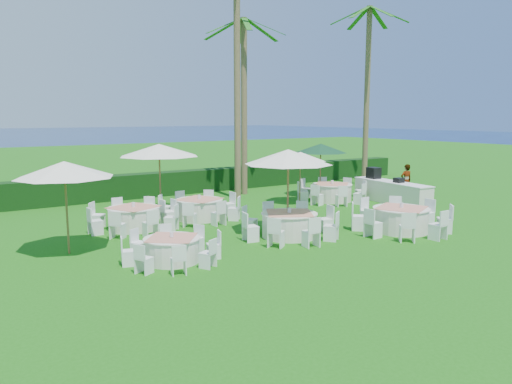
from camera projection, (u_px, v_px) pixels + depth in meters
ground at (304, 245)px, 15.92m from camera, size 120.00×120.00×0.00m
hedge at (155, 184)px, 25.66m from camera, size 34.00×1.00×1.20m
banquet_table_a at (172, 249)px, 14.07m from camera, size 2.77×2.77×0.86m
banquet_table_b at (289, 224)px, 16.96m from camera, size 3.36×3.36×1.01m
banquet_table_c at (401, 219)px, 17.74m from camera, size 3.47×3.47×1.04m
banquet_table_d at (134, 217)px, 18.12m from camera, size 3.28×3.28×0.99m
banquet_table_e at (199, 209)px, 19.86m from camera, size 3.27×3.27×0.99m
banquet_table_f at (332, 192)px, 24.10m from camera, size 3.30×3.30×1.01m
umbrella_a at (64, 170)px, 14.57m from camera, size 2.88×2.88×2.78m
umbrella_b at (288, 157)px, 16.88m from camera, size 3.01×3.01×2.97m
umbrella_c at (159, 150)px, 20.59m from camera, size 3.32×3.32×2.94m
umbrella_d at (300, 157)px, 23.13m from camera, size 2.38×2.38×2.43m
umbrella_green at (321, 148)px, 25.17m from camera, size 2.65×2.65×2.70m
buffet_table at (391, 191)px, 23.62m from camera, size 1.41×4.49×1.57m
staff_person at (406, 181)px, 25.14m from camera, size 0.69×0.53×1.69m
palm_c at (237, 71)px, 23.97m from camera, size 4.38×4.22×11.45m
palm_d at (244, 99)px, 25.60m from camera, size 4.41×4.09×8.99m
palm_e at (367, 89)px, 28.90m from camera, size 4.28×4.35×10.26m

